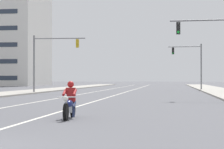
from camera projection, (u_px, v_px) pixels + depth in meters
lane_stripe_center at (131, 91)px, 53.93m from camera, size 0.16×100.00×0.01m
lane_stripe_left at (103, 90)px, 54.45m from camera, size 0.16×100.00×0.01m
sidewalk_kerb_right at (223, 92)px, 47.44m from camera, size 4.40×110.00×0.14m
sidewalk_kerb_left at (38, 91)px, 50.49m from camera, size 4.40×110.00×0.14m
motorcycle_with_rider at (70, 104)px, 16.20m from camera, size 0.70×2.19×1.46m
traffic_signal_near_right at (211, 45)px, 30.56m from camera, size 4.23×0.37×6.20m
traffic_signal_near_left at (49, 54)px, 44.62m from camera, size 5.66×0.50×6.20m
traffic_signal_mid_right at (192, 60)px, 55.83m from camera, size 4.47×0.45×6.20m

